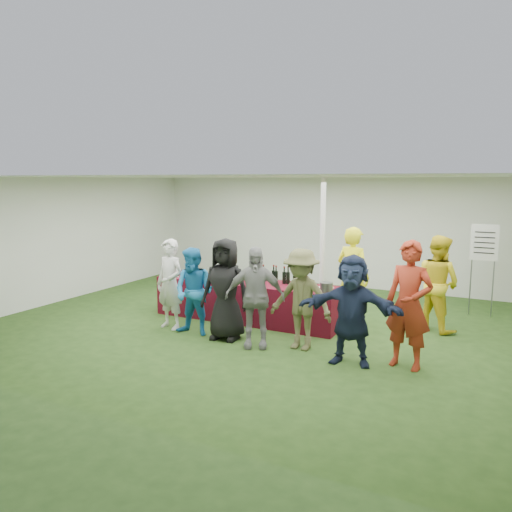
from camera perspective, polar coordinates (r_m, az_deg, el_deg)
The scene contains 18 objects.
ground at distance 9.15m, azimuth 1.92°, elevation -8.11°, with size 60.00×60.00×0.00m, color #284719.
tent at distance 9.77m, azimuth 7.59°, elevation 1.01°, with size 10.00×10.00×10.00m.
serving_table at distance 9.48m, azimuth -1.08°, elevation -5.15°, with size 3.60×0.80×0.75m, color #610919.
wine_bottles at distance 9.21m, azimuth 3.09°, elevation -2.42°, with size 0.84×0.12×0.32m.
wine_glasses at distance 9.39m, azimuth -4.47°, elevation -2.27°, with size 2.73×0.14×0.16m.
water_bottle at distance 9.47m, azimuth -1.12°, elevation -2.20°, with size 0.07×0.07×0.23m.
bar_towel at distance 8.84m, azimuth 7.95°, elevation -3.66°, with size 0.25×0.18×0.03m, color white.
dump_bucket at distance 8.54m, azimuth 8.03°, elevation -3.59°, with size 0.22×0.22×0.18m, color slate.
wine_list_sign at distance 10.57m, azimuth 24.61°, elevation 0.68°, with size 0.50×0.03×1.80m.
staff_pourer at distance 9.20m, azimuth 10.99°, elevation -2.33°, with size 0.66×0.44×1.82m, color yellow.
staff_back at distance 9.33m, azimuth 20.03°, elevation -2.93°, with size 0.83×0.64×1.70m, color yellow.
customer_0 at distance 9.02m, azimuth -9.80°, elevation -3.18°, with size 0.59×0.39×1.61m, color silver.
customer_1 at distance 8.60m, azimuth -7.09°, elevation -4.07°, with size 0.73×0.57×1.51m, color #1D77B4.
customer_2 at distance 8.31m, azimuth -3.52°, elevation -3.79°, with size 0.83×0.54×1.70m, color black.
customer_3 at distance 7.90m, azimuth -0.14°, elevation -4.73°, with size 0.95×0.40×1.62m, color gray.
customer_4 at distance 7.84m, azimuth 5.19°, elevation -4.96°, with size 1.03×0.59×1.60m, color brown.
customer_5 at distance 7.31m, azimuth 10.86°, elevation -6.08°, with size 1.49×0.47×1.60m, color #18223B.
customer_6 at distance 7.34m, azimuth 17.06°, elevation -5.36°, with size 0.67×0.44×1.83m, color maroon.
Camera 1 is at (3.67, -7.95, 2.66)m, focal length 35.00 mm.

